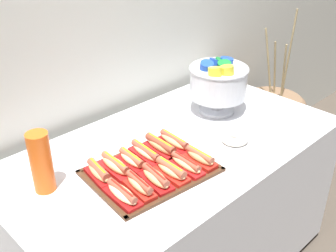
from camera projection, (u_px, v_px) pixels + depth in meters
back_wall at (95, 7)px, 1.92m from camera, size 6.00×0.10×2.60m
buffet_table at (174, 210)px, 2.01m from camera, size 1.56×0.84×0.78m
floor_vase at (269, 136)px, 2.89m from camera, size 0.53×0.53×1.16m
serving_tray at (151, 171)px, 1.65m from camera, size 0.51×0.41×0.01m
hot_dog_0 at (122, 194)px, 1.47m from camera, size 0.08×0.17×0.06m
hot_dog_1 at (139, 185)px, 1.51m from camera, size 0.08×0.16×0.06m
hot_dog_2 at (156, 178)px, 1.56m from camera, size 0.09×0.17×0.06m
hot_dog_3 at (171, 171)px, 1.60m from camera, size 0.07×0.16×0.06m
hot_dog_4 at (186, 165)px, 1.64m from camera, size 0.07×0.17×0.06m
hot_dog_5 at (200, 158)px, 1.68m from camera, size 0.07×0.15×0.06m
hot_dog_6 at (99, 172)px, 1.59m from camera, size 0.08×0.17×0.06m
hot_dog_7 at (115, 166)px, 1.63m from camera, size 0.08×0.18×0.06m
hot_dog_8 at (131, 160)px, 1.67m from camera, size 0.08×0.16×0.06m
hot_dog_9 at (146, 153)px, 1.71m from camera, size 0.07×0.19×0.06m
hot_dog_10 at (161, 146)px, 1.75m from camera, size 0.07×0.18×0.06m
hot_dog_11 at (174, 142)px, 1.79m from camera, size 0.08×0.18×0.06m
punch_bowl at (218, 81)px, 2.03m from camera, size 0.29×0.29×0.28m
cup_stack at (41, 162)px, 1.50m from camera, size 0.08×0.08×0.24m
donut at (235, 138)px, 1.85m from camera, size 0.13×0.13×0.04m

